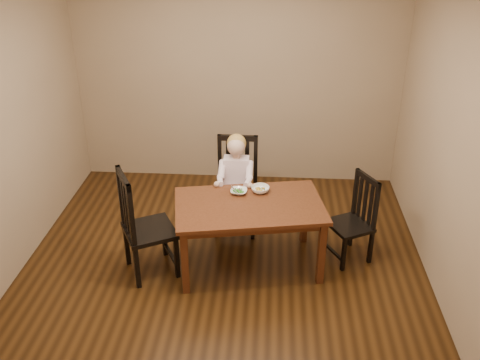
# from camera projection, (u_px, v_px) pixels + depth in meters

# --- Properties ---
(room) EXTENTS (4.01, 4.01, 2.71)m
(room) POSITION_uv_depth(u_px,v_px,m) (222.00, 142.00, 4.74)
(room) COLOR #41250D
(room) RESTS_ON ground
(dining_table) EXTENTS (1.53, 1.08, 0.70)m
(dining_table) POSITION_uv_depth(u_px,v_px,m) (249.00, 211.00, 5.09)
(dining_table) COLOR #43200F
(dining_table) RESTS_ON room
(chair_child) EXTENTS (0.46, 0.44, 1.05)m
(chair_child) POSITION_uv_depth(u_px,v_px,m) (237.00, 186.00, 5.79)
(chair_child) COLOR black
(chair_child) RESTS_ON room
(chair_left) EXTENTS (0.62, 0.63, 1.09)m
(chair_left) POSITION_uv_depth(u_px,v_px,m) (143.00, 226.00, 5.04)
(chair_left) COLOR black
(chair_left) RESTS_ON room
(chair_right) EXTENTS (0.51, 0.52, 0.90)m
(chair_right) POSITION_uv_depth(u_px,v_px,m) (354.00, 220.00, 5.31)
(chair_right) COLOR black
(chair_right) RESTS_ON room
(toddler) EXTENTS (0.36, 0.45, 0.61)m
(toddler) POSITION_uv_depth(u_px,v_px,m) (236.00, 176.00, 5.67)
(toddler) COLOR white
(toddler) RESTS_ON chair_child
(bowl_peas) EXTENTS (0.17, 0.17, 0.04)m
(bowl_peas) POSITION_uv_depth(u_px,v_px,m) (239.00, 192.00, 5.24)
(bowl_peas) COLOR white
(bowl_peas) RESTS_ON dining_table
(bowl_veg) EXTENTS (0.24, 0.24, 0.06)m
(bowl_veg) POSITION_uv_depth(u_px,v_px,m) (260.00, 189.00, 5.26)
(bowl_veg) COLOR white
(bowl_veg) RESTS_ON dining_table
(fork) EXTENTS (0.10, 0.10, 0.05)m
(fork) POSITION_uv_depth(u_px,v_px,m) (235.00, 190.00, 5.20)
(fork) COLOR silver
(fork) RESTS_ON bowl_peas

